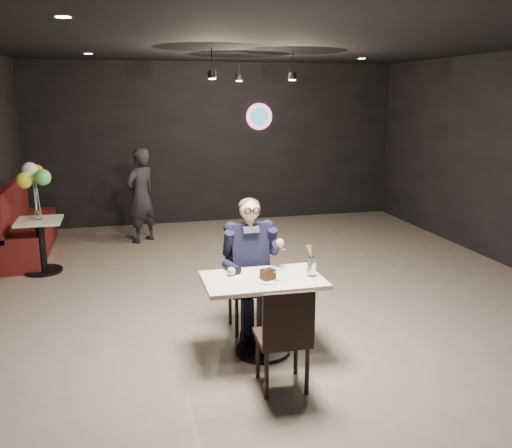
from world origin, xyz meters
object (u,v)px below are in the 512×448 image
object	(u,v)px
main_table	(263,316)
sundae_glass	(312,266)
seated_man	(249,264)
balloon_vase	(38,214)
chair_far	(249,288)
booth_bench	(28,219)
passerby	(141,196)
side_table	(41,247)
chair_near	(282,335)

from	to	relation	value
main_table	sundae_glass	distance (m)	0.66
seated_man	balloon_vase	xyz separation A→B (m)	(-2.34, 2.53, 0.10)
chair_far	booth_bench	distance (m)	4.41
seated_man	passerby	world-z (taller)	passerby
passerby	chair_far	bearing A→B (deg)	63.78
side_table	passerby	bearing A→B (deg)	42.84
chair_far	booth_bench	size ratio (longest dim) A/B	0.41
booth_bench	balloon_vase	xyz separation A→B (m)	(0.30, -1.00, 0.27)
main_table	booth_bench	bearing A→B (deg)	122.91
chair_near	booth_bench	distance (m)	5.41
seated_man	sundae_glass	world-z (taller)	seated_man
chair_near	passerby	world-z (taller)	passerby
side_table	balloon_vase	distance (m)	0.45
chair_far	passerby	bearing A→B (deg)	103.48
seated_man	booth_bench	size ratio (longest dim) A/B	0.65
main_table	chair_near	bearing A→B (deg)	-90.00
chair_far	chair_near	distance (m)	1.18
sundae_glass	chair_far	bearing A→B (deg)	127.48
chair_near	side_table	xyz separation A→B (m)	(-2.34, 3.71, -0.09)
balloon_vase	passerby	size ratio (longest dim) A/B	0.09
main_table	seated_man	xyz separation A→B (m)	(0.00, 0.55, 0.34)
sundae_glass	balloon_vase	bearing A→B (deg)	131.81
sundae_glass	side_table	size ratio (longest dim) A/B	0.25
balloon_vase	booth_bench	bearing A→B (deg)	106.70
chair_near	booth_bench	size ratio (longest dim) A/B	0.41
seated_man	balloon_vase	distance (m)	3.45
chair_near	sundae_glass	distance (m)	0.83
seated_man	passerby	bearing A→B (deg)	103.48
main_table	seated_man	distance (m)	0.65
chair_far	passerby	distance (m)	3.97
booth_bench	balloon_vase	distance (m)	1.08
seated_man	passerby	size ratio (longest dim) A/B	0.92
chair_far	passerby	world-z (taller)	passerby
chair_far	balloon_vase	bearing A→B (deg)	132.76
main_table	chair_far	size ratio (longest dim) A/B	1.20
booth_bench	side_table	distance (m)	1.06
seated_man	side_table	xyz separation A→B (m)	(-2.34, 2.53, -0.35)
chair_near	seated_man	world-z (taller)	seated_man
chair_near	booth_bench	xyz separation A→B (m)	(-2.64, 4.71, 0.09)
sundae_glass	passerby	distance (m)	4.66
chair_near	balloon_vase	bearing A→B (deg)	124.65
seated_man	chair_far	bearing A→B (deg)	0.00
chair_far	sundae_glass	bearing A→B (deg)	-52.52
balloon_vase	main_table	bearing A→B (deg)	-52.77
balloon_vase	passerby	world-z (taller)	passerby
side_table	passerby	distance (m)	1.98
main_table	sundae_glass	size ratio (longest dim) A/B	6.06
main_table	passerby	size ratio (longest dim) A/B	0.70
seated_man	side_table	bearing A→B (deg)	132.76
chair_near	sundae_glass	xyz separation A→B (m)	(0.46, 0.58, 0.38)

